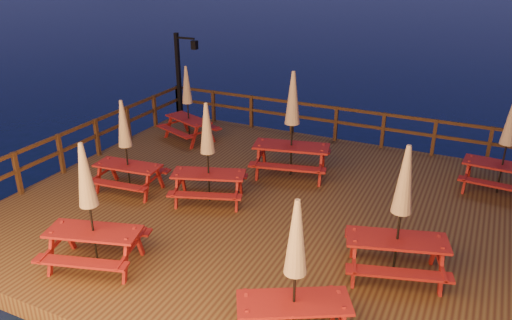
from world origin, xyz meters
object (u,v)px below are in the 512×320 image
object	(u,v)px
lamp_post	(182,69)
picnic_table_2	(292,123)
picnic_table_1	(507,144)
picnic_table_0	(208,152)

from	to	relation	value
lamp_post	picnic_table_2	size ratio (longest dim) A/B	1.07
lamp_post	picnic_table_1	world-z (taller)	lamp_post
lamp_post	picnic_table_0	distance (m)	6.35
picnic_table_1	picnic_table_2	world-z (taller)	picnic_table_2
picnic_table_0	picnic_table_1	bearing A→B (deg)	9.42
picnic_table_1	picnic_table_2	size ratio (longest dim) A/B	0.89
lamp_post	picnic_table_2	distance (m)	5.80
picnic_table_2	lamp_post	bearing A→B (deg)	139.01
lamp_post	picnic_table_0	world-z (taller)	lamp_post
lamp_post	picnic_table_0	size ratio (longest dim) A/B	1.24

